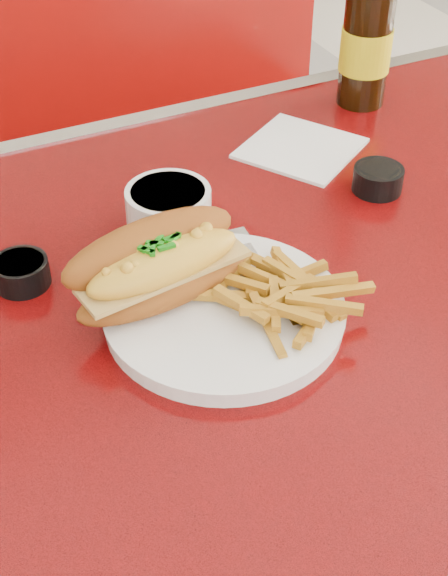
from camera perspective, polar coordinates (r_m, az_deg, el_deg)
name	(u,v)px	position (r m, az deg, el deg)	size (l,w,h in m)	color
diner_table	(289,381)	(0.96, 4.64, -6.62)	(1.23, 0.83, 0.77)	#BE0C0C
booth_bench_far	(97,238)	(1.75, -9.04, 3.54)	(1.20, 0.51, 0.90)	maroon
dinner_plate	(224,312)	(0.79, 0.00, -1.69)	(0.30, 0.30, 0.02)	white
mac_hoagie	(159,265)	(0.78, -4.64, 1.68)	(0.20, 0.12, 0.08)	#9A5118
fries_pile	(285,292)	(0.78, 4.34, -0.29)	(0.12, 0.11, 0.03)	gold
fork	(263,272)	(0.83, 2.80, 1.16)	(0.03, 0.17, 0.00)	silver
gravy_ramekin	(169,209)	(0.90, -3.95, 5.60)	(0.11, 0.11, 0.05)	white
sauce_cup_left	(21,271)	(0.86, -14.22, 1.16)	(0.07, 0.07, 0.03)	black
sauce_cup_right	(378,178)	(1.00, 10.90, 7.69)	(0.06, 0.06, 0.03)	black
beer_bottle	(368,31)	(1.16, 10.18, 17.53)	(0.07, 0.07, 0.28)	black
paper_napkin	(300,148)	(1.07, 5.46, 9.87)	(0.14, 0.14, 0.00)	white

